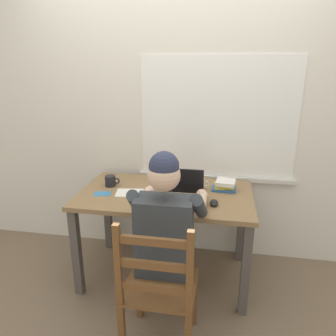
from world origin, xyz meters
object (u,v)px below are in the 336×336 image
at_px(seated_person, 167,231).
at_px(coffee_mug_white, 200,184).
at_px(laptop, 180,194).
at_px(book_stack_side, 224,185).
at_px(computer_mouse, 214,203).
at_px(landscape_photo_print, 102,194).
at_px(desk, 166,205).
at_px(wooden_chair, 159,289).
at_px(book_stack_main, 165,184).
at_px(coffee_mug_dark, 111,181).

bearing_deg(seated_person, coffee_mug_white, 74.17).
bearing_deg(laptop, book_stack_side, 39.49).
bearing_deg(computer_mouse, landscape_photo_print, 176.33).
bearing_deg(laptop, desk, 135.15).
relative_size(seated_person, wooden_chair, 1.33).
bearing_deg(laptop, landscape_photo_print, 177.85).
distance_m(laptop, computer_mouse, 0.25).
height_order(computer_mouse, coffee_mug_white, coffee_mug_white).
relative_size(laptop, book_stack_side, 1.76).
height_order(seated_person, book_stack_main, seated_person).
bearing_deg(seated_person, book_stack_side, 59.24).
bearing_deg(desk, computer_mouse, -22.98).
relative_size(coffee_mug_dark, book_stack_side, 0.66).
relative_size(computer_mouse, landscape_photo_print, 0.77).
distance_m(laptop, book_stack_main, 0.31).
xyz_separation_m(laptop, coffee_mug_white, (0.13, 0.24, -0.00)).
bearing_deg(coffee_mug_white, computer_mouse, -65.38).
height_order(seated_person, book_stack_side, seated_person).
distance_m(coffee_mug_white, landscape_photo_print, 0.76).
xyz_separation_m(seated_person, coffee_mug_white, (0.16, 0.57, 0.12)).
bearing_deg(computer_mouse, book_stack_main, 144.51).
distance_m(book_stack_main, landscape_photo_print, 0.50).
xyz_separation_m(seated_person, wooden_chair, (-0.00, -0.28, -0.22)).
bearing_deg(book_stack_side, coffee_mug_white, -171.95).
bearing_deg(seated_person, desk, 101.72).
bearing_deg(coffee_mug_white, desk, -157.19).
bearing_deg(landscape_photo_print, desk, 2.75).
relative_size(coffee_mug_white, coffee_mug_dark, 0.90).
bearing_deg(seated_person, computer_mouse, 46.45).
distance_m(wooden_chair, landscape_photo_print, 0.90).
xyz_separation_m(coffee_mug_dark, book_stack_main, (0.44, 0.07, -0.02)).
height_order(coffee_mug_white, book_stack_main, coffee_mug_white).
distance_m(coffee_mug_dark, landscape_photo_print, 0.18).
xyz_separation_m(desk, computer_mouse, (0.38, -0.16, 0.12)).
xyz_separation_m(wooden_chair, coffee_mug_dark, (-0.56, 0.80, 0.34)).
bearing_deg(wooden_chair, book_stack_side, 67.99).
bearing_deg(laptop, book_stack_main, 121.66).
relative_size(book_stack_side, landscape_photo_print, 1.45).
xyz_separation_m(wooden_chair, computer_mouse, (0.28, 0.58, 0.31)).
distance_m(computer_mouse, coffee_mug_dark, 0.87).
height_order(seated_person, laptop, seated_person).
distance_m(seated_person, coffee_mug_white, 0.60).
height_order(seated_person, computer_mouse, seated_person).
xyz_separation_m(desk, seated_person, (0.10, -0.46, 0.03)).
xyz_separation_m(laptop, coffee_mug_dark, (-0.60, 0.19, -0.01)).
bearing_deg(seated_person, landscape_photo_print, 148.24).
height_order(wooden_chair, coffee_mug_white, wooden_chair).
distance_m(laptop, book_stack_side, 0.41).
bearing_deg(coffee_mug_white, landscape_photo_print, -163.73).
height_order(coffee_mug_dark, book_stack_main, coffee_mug_dark).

